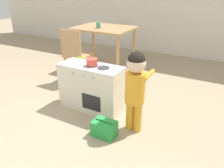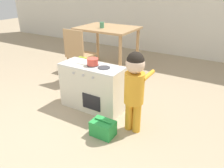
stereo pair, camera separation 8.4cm
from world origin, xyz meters
TOP-DOWN VIEW (x-y plane):
  - ground_plane at (0.00, 0.00)m, footprint 16.00×16.00m
  - play_kitchen at (0.02, 0.91)m, footprint 0.80×0.34m
  - toy_pot at (0.04, 0.91)m, footprint 0.27×0.14m
  - child_figure at (0.68, 0.74)m, footprint 0.23×0.36m
  - toy_basket at (0.45, 0.49)m, footprint 0.24×0.17m
  - dining_table at (-0.58, 2.25)m, footprint 1.02×0.79m
  - dining_chair_near at (-0.69, 1.55)m, footprint 0.37×0.37m
  - cup_on_table at (-0.62, 2.13)m, footprint 0.08×0.08m

SIDE VIEW (x-z plane):
  - ground_plane at x=0.00m, z-range 0.00..0.00m
  - toy_basket at x=0.45m, z-range -0.01..0.18m
  - play_kitchen at x=0.02m, z-range 0.00..0.58m
  - dining_chair_near at x=-0.69m, z-range 0.03..0.88m
  - child_figure at x=0.68m, z-range 0.12..1.00m
  - toy_pot at x=0.04m, z-range 0.59..0.67m
  - dining_table at x=-0.58m, z-range 0.27..1.05m
  - cup_on_table at x=-0.62m, z-range 0.77..0.87m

